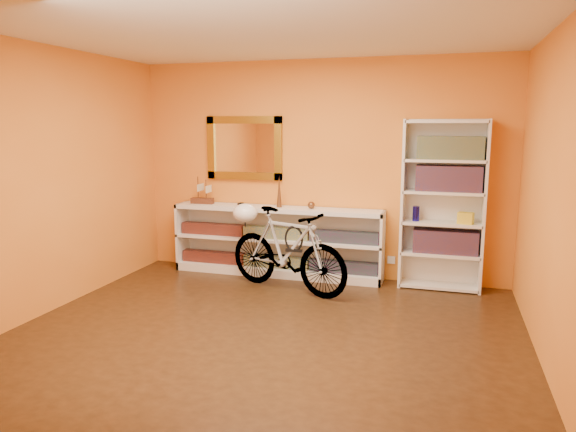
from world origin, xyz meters
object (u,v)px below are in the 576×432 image
(console_unit, at_px, (277,241))
(bookcase, at_px, (442,206))
(bicycle, at_px, (287,250))
(helmet, at_px, (245,213))

(console_unit, height_order, bookcase, bookcase)
(bookcase, bearing_deg, bicycle, -159.91)
(console_unit, bearing_deg, bicycle, -62.01)
(helmet, bearing_deg, console_unit, 53.63)
(console_unit, distance_m, bookcase, 2.00)
(console_unit, relative_size, bicycle, 1.64)
(console_unit, relative_size, helmet, 8.89)
(bookcase, xyz_separation_m, bicycle, (-1.63, -0.60, -0.48))
(console_unit, distance_m, bicycle, 0.65)
(console_unit, height_order, helmet, helmet)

